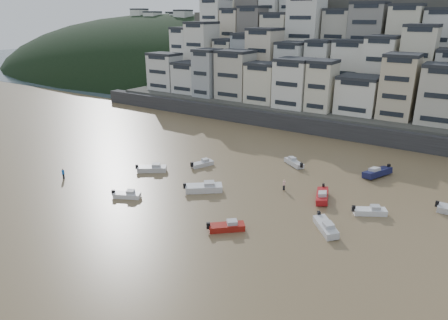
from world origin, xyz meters
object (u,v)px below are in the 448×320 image
Objects in this scene: boat_d at (370,210)px; boat_f at (202,163)px; person_blue at (63,174)px; person_pink at (284,185)px; boat_c at (204,187)px; boat_i at (377,171)px; boat_b at (326,225)px; boat_h at (294,162)px; boat_a at (227,226)px; boat_e at (322,195)px; boat_j at (127,194)px; boat_k at (152,168)px.

boat_f is (-29.51, 2.32, -0.03)m from boat_d.
boat_f is 23.08m from person_blue.
boat_d is at bearing -3.86° from person_pink.
person_pink is (9.87, 7.17, 0.04)m from boat_c.
boat_b is at bearing 21.74° from boat_i.
boat_h is (-16.14, 11.62, 0.03)m from boat_d.
boat_a is 30.69m from boat_i.
boat_a is at bearing 1.24° from person_blue.
boat_e is at bearing -0.33° from person_pink.
boat_h is 1.13× the size of boat_j.
boat_c is 23.77m from boat_d.
boat_b is at bearing 157.26° from boat_h.
boat_f is at bearing 92.17° from boat_a.
boat_b reaches higher than boat_a.
person_blue reaches higher than boat_c.
boat_h is at bearing 106.08° from person_pink.
person_blue reaches higher than boat_b.
boat_k is (-21.37, 9.55, 0.06)m from boat_a.
boat_e reaches higher than boat_b.
boat_c reaches higher than boat_f.
boat_j is at bearing 138.79° from boat_a.
boat_j is (-14.90, -25.83, -0.08)m from boat_h.
boat_a is 25.80m from boat_h.
boat_f is 2.57× the size of person_pink.
boat_i is 17.20m from person_pink.
boat_f is 8.86m from boat_k.
boat_f is 1.04× the size of boat_j.
boat_k is at bearing 73.99° from boat_h.
boat_c reaches higher than boat_k.
person_pink is (-9.59, 8.31, 0.13)m from boat_b.
boat_c is at bearing -120.51° from boat_f.
person_blue is (-42.50, -29.24, 0.03)m from boat_i.
person_blue is (-9.92, -10.22, 0.14)m from boat_k.
boat_b reaches higher than boat_d.
boat_c is at bearing 20.94° from person_blue.
boat_c is 3.48× the size of person_blue.
boat_b is (10.30, 6.64, 0.07)m from boat_a.
person_blue is at bearing -85.56° from boat_e.
boat_b is 42.22m from person_blue.
boat_c is at bearing 102.86° from boat_h.
boat_e reaches higher than boat_j.
boat_a is 17.29m from boat_j.
boat_k is (-28.17, -5.38, -0.02)m from boat_e.
boat_c is 12.20m from person_pink.
boat_f is 29.59m from boat_i.
boat_b reaches higher than boat_f.
boat_c is at bearing 18.48° from boat_j.
person_pink reaches higher than boat_h.
boat_a reaches higher than boat_j.
boat_c is 23.68m from person_blue.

